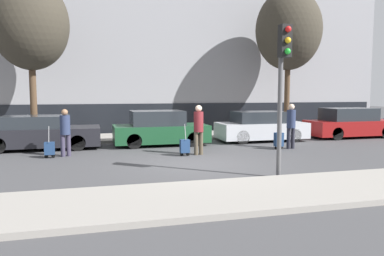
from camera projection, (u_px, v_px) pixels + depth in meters
ground_plane at (200, 164)px, 11.56m from camera, size 80.00×80.00×0.00m
sidewalk_near at (250, 194)px, 7.95m from camera, size 28.00×2.50×0.12m
sidewalk_far at (160, 136)px, 18.28m from camera, size 28.00×3.00×0.12m
building_facade at (149, 28)px, 21.00m from camera, size 28.00×2.45×11.59m
parked_car_0 at (40, 133)px, 14.55m from camera, size 4.45×1.84×1.31m
parked_car_1 at (160, 129)px, 15.69m from camera, size 3.91×1.82×1.45m
parked_car_2 at (261, 127)px, 16.95m from camera, size 4.00×1.71×1.35m
parked_car_3 at (350, 124)px, 18.32m from camera, size 4.38×1.74×1.44m
pedestrian_left at (65, 130)px, 12.87m from camera, size 0.34×0.34×1.64m
trolley_left at (50, 148)px, 12.59m from camera, size 0.34×0.29×1.08m
pedestrian_center at (199, 127)px, 13.19m from camera, size 0.34×0.34×1.76m
trolley_center at (185, 146)px, 12.99m from camera, size 0.34×0.29×1.12m
pedestrian_right at (291, 123)px, 14.63m from camera, size 0.35×0.34×1.76m
trolley_right at (279, 140)px, 14.50m from camera, size 0.34×0.29×1.19m
traffic_light at (283, 70)px, 9.41m from camera, size 0.28×0.47×3.88m
parked_bicycle at (153, 128)px, 17.88m from camera, size 1.77×0.06×0.96m
bare_tree_near_crossing at (30, 24)px, 15.64m from camera, size 3.15×3.15×6.87m
bare_tree_down_street at (289, 30)px, 19.27m from camera, size 3.38×3.38×7.36m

